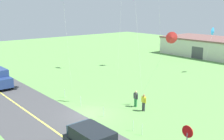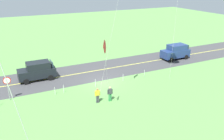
% 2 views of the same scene
% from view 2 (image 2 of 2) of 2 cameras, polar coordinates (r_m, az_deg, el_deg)
% --- Properties ---
extents(ground_plane, '(120.00, 120.00, 0.10)m').
position_cam_2_polar(ground_plane, '(29.16, -2.12, -3.01)').
color(ground_plane, '#60994C').
extents(asphalt_road, '(120.00, 7.00, 0.00)m').
position_cam_2_polar(asphalt_road, '(32.56, -5.00, -0.35)').
color(asphalt_road, '#424244').
rests_on(asphalt_road, ground).
extents(road_centre_stripe, '(120.00, 0.16, 0.00)m').
position_cam_2_polar(road_centre_stripe, '(32.56, -5.00, -0.34)').
color(road_centre_stripe, '#E5E04C').
rests_on(road_centre_stripe, asphalt_road).
extents(car_suv_foreground, '(4.40, 2.12, 2.24)m').
position_cam_2_polar(car_suv_foreground, '(30.88, -17.18, -0.16)').
color(car_suv_foreground, black).
rests_on(car_suv_foreground, ground).
extents(car_parked_west_far, '(4.40, 2.12, 2.24)m').
position_cam_2_polar(car_parked_west_far, '(38.52, 14.75, 4.22)').
color(car_parked_west_far, navy).
rests_on(car_parked_west_far, ground).
extents(stop_sign, '(0.76, 0.08, 2.56)m').
position_cam_2_polar(stop_sign, '(26.44, -23.39, -3.04)').
color(stop_sign, gray).
rests_on(stop_sign, ground).
extents(person_adult_near, '(0.58, 0.22, 1.60)m').
position_cam_2_polar(person_adult_near, '(24.50, -0.47, -5.50)').
color(person_adult_near, '#338C4C').
rests_on(person_adult_near, ground).
extents(person_adult_companion, '(0.58, 0.22, 1.60)m').
position_cam_2_polar(person_adult_companion, '(24.22, -3.42, -5.88)').
color(person_adult_companion, '#3F3F47').
rests_on(person_adult_companion, ground).
extents(kite_red_low, '(2.24, 3.24, 7.16)m').
position_cam_2_polar(kite_red_low, '(19.42, -1.93, 5.44)').
color(kite_red_low, silver).
rests_on(kite_red_low, ground).
extents(fence_post_0, '(0.05, 0.05, 0.90)m').
position_cam_2_polar(fence_post_0, '(30.83, 7.62, -0.81)').
color(fence_post_0, silver).
rests_on(fence_post_0, ground).
extents(fence_post_1, '(0.05, 0.05, 0.90)m').
position_cam_2_polar(fence_post_1, '(29.34, 2.62, -1.79)').
color(fence_post_1, silver).
rests_on(fence_post_1, ground).
extents(fence_post_2, '(0.05, 0.05, 0.90)m').
position_cam_2_polar(fence_post_2, '(27.92, -3.92, -3.05)').
color(fence_post_2, silver).
rests_on(fence_post_2, ground).
extents(fence_post_3, '(0.05, 0.05, 0.90)m').
position_cam_2_polar(fence_post_3, '(26.88, -11.31, -4.42)').
color(fence_post_3, silver).
rests_on(fence_post_3, ground).
extents(fence_post_4, '(0.05, 0.05, 0.90)m').
position_cam_2_polar(fence_post_4, '(26.69, -13.30, -4.77)').
color(fence_post_4, silver).
rests_on(fence_post_4, ground).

